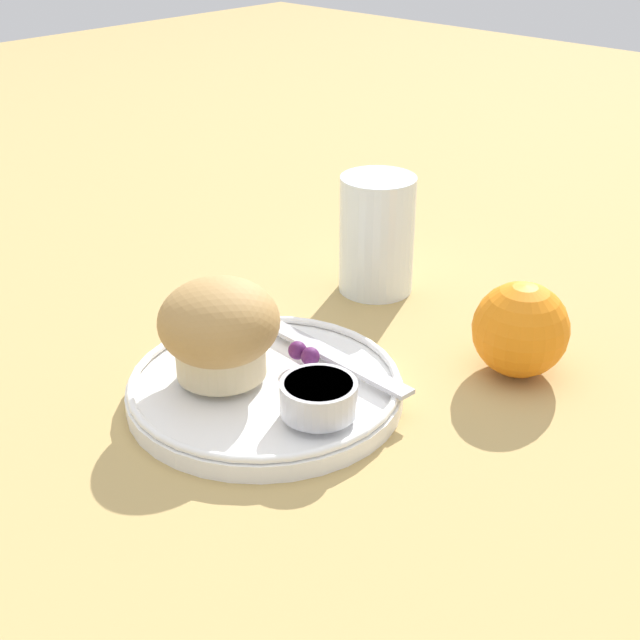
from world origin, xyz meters
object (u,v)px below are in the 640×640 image
(butter_knife, at_px, (329,354))
(orange_fruit, at_px, (520,329))
(juice_glass, at_px, (377,235))
(muffin, at_px, (219,329))

(butter_knife, relative_size, orange_fruit, 2.18)
(orange_fruit, xyz_separation_m, juice_glass, (-0.18, 0.04, 0.02))
(muffin, distance_m, orange_fruit, 0.24)
(butter_knife, xyz_separation_m, juice_glass, (-0.08, 0.15, 0.03))
(orange_fruit, bearing_deg, muffin, -127.89)
(muffin, distance_m, juice_glass, 0.23)
(butter_knife, bearing_deg, juice_glass, 121.12)
(orange_fruit, height_order, juice_glass, juice_glass)
(orange_fruit, bearing_deg, butter_knife, -132.92)
(muffin, relative_size, orange_fruit, 1.18)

